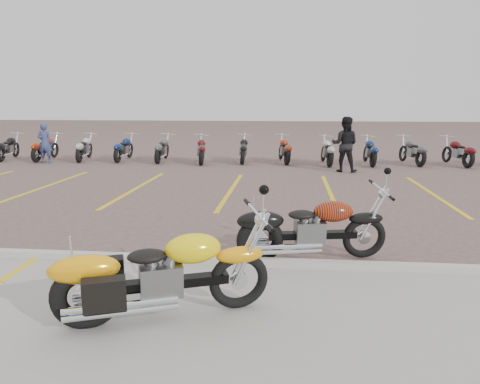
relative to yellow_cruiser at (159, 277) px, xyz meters
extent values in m
plane|color=#6E554F|center=(-0.16, 3.82, -0.50)|extent=(100.00, 100.00, 0.00)
cube|color=#9E9B93|center=(-0.16, -0.68, -0.49)|extent=(60.00, 5.00, 0.01)
cube|color=#ADAAA3|center=(-0.16, 1.82, -0.44)|extent=(60.00, 0.18, 0.12)
torus|color=black|center=(0.85, 0.34, -0.15)|extent=(0.70, 0.38, 0.71)
torus|color=black|center=(-0.72, -0.29, -0.15)|extent=(0.77, 0.46, 0.75)
cube|color=black|center=(0.06, 0.02, -0.08)|extent=(1.37, 0.65, 0.11)
cube|color=slate|center=(0.01, 0.00, -0.02)|extent=(0.55, 0.48, 0.37)
ellipsoid|color=yellow|center=(0.35, 0.14, 0.31)|extent=(0.72, 0.56, 0.33)
ellipsoid|color=black|center=(-0.12, -0.05, 0.27)|extent=(0.50, 0.42, 0.13)
torus|color=black|center=(2.59, 2.34, -0.16)|extent=(0.69, 0.24, 0.68)
torus|color=black|center=(1.00, 2.03, -0.16)|extent=(0.74, 0.31, 0.72)
cube|color=black|center=(1.79, 2.19, -0.10)|extent=(1.36, 0.39, 0.10)
cube|color=slate|center=(1.74, 2.18, -0.04)|extent=(0.49, 0.39, 0.36)
ellipsoid|color=black|center=(2.08, 2.24, 0.28)|extent=(0.66, 0.45, 0.31)
ellipsoid|color=black|center=(1.61, 2.15, 0.24)|extent=(0.45, 0.35, 0.13)
imported|color=navy|center=(-8.20, 12.79, 0.30)|extent=(0.60, 0.42, 1.59)
imported|color=black|center=(3.34, 11.67, 0.46)|extent=(1.08, 0.93, 1.91)
camera|label=1|loc=(1.42, -4.81, 1.93)|focal=35.00mm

